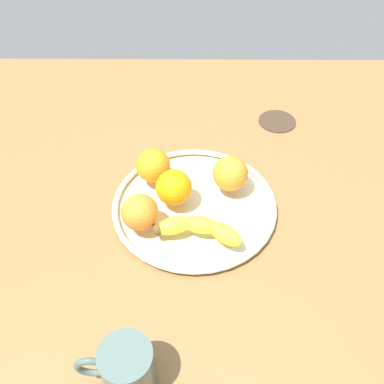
{
  "coord_description": "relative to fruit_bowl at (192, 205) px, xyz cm",
  "views": [
    {
      "loc": [
        -0.48,
        58.42,
        66.09
      ],
      "look_at": [
        0.0,
        0.0,
        4.8
      ],
      "focal_mm": 40.13,
      "sensor_mm": 36.0,
      "label": 1
    }
  ],
  "objects": [
    {
      "name": "orange_center",
      "position": [
        -7.3,
        -4.67,
        4.54
      ],
      "size": [
        7.3,
        7.3,
        7.3
      ],
      "primitive_type": "sphere",
      "color": "orange",
      "rests_on": "fruit_bowl"
    },
    {
      "name": "orange_back_left",
      "position": [
        10.25,
        5.87,
        4.43
      ],
      "size": [
        7.08,
        7.08,
        7.08
      ],
      "primitive_type": "sphere",
      "color": "orange",
      "rests_on": "fruit_bowl"
    },
    {
      "name": "orange_back_right",
      "position": [
        8.63,
        -6.97,
        4.5
      ],
      "size": [
        7.24,
        7.24,
        7.24
      ],
      "primitive_type": "sphere",
      "color": "orange",
      "rests_on": "fruit_bowl"
    },
    {
      "name": "ground_plane",
      "position": [
        0.0,
        0.0,
        -2.92
      ],
      "size": [
        120.08,
        120.08,
        4.0
      ],
      "primitive_type": "cube",
      "color": "brown"
    },
    {
      "name": "orange_front_right",
      "position": [
        4.1,
        -0.62,
        4.51
      ],
      "size": [
        7.26,
        7.26,
        7.26
      ],
      "primitive_type": "sphere",
      "color": "orange",
      "rests_on": "fruit_bowl"
    },
    {
      "name": "fruit_bowl",
      "position": [
        0.0,
        0.0,
        0.0
      ],
      "size": [
        33.48,
        33.48,
        1.8
      ],
      "color": "beige",
      "rests_on": "ground_plane"
    },
    {
      "name": "ambient_coaster",
      "position": [
        -20.79,
        -29.28,
        -0.62
      ],
      "size": [
        9.34,
        9.34,
        0.6
      ],
      "primitive_type": "cylinder",
      "color": "#3B2C1F",
      "rests_on": "ground_plane"
    },
    {
      "name": "ambient_mug",
      "position": [
        9.47,
        34.71,
        3.89
      ],
      "size": [
        11.52,
        7.71,
        9.57
      ],
      "color": "#495E58",
      "rests_on": "ground_plane"
    },
    {
      "name": "banana",
      "position": [
        -0.73,
        8.09,
        2.56
      ],
      "size": [
        17.7,
        8.18,
        3.36
      ],
      "rotation": [
        0.0,
        0.0,
        -0.2
      ],
      "color": "yellow",
      "rests_on": "fruit_bowl"
    }
  ]
}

